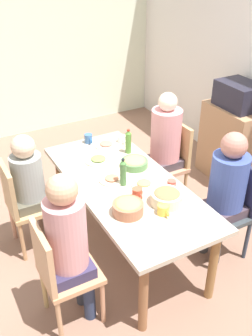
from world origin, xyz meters
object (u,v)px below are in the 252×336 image
cup_1 (137,193)px  side_cabinet (232,143)px  person_1 (30,183)px  bowl_0 (134,162)px  chair_3 (231,206)px  dining_table (126,191)px  plate_0 (106,145)px  plate_1 (112,179)px  microwave (239,95)px  cup_2 (89,139)px  chair_2 (171,159)px  chair_0 (59,270)px  bowl_2 (167,197)px  cup_3 (121,139)px  person_2 (165,141)px  bowl_1 (128,207)px  plate_2 (98,160)px  person_0 (69,240)px  bottle_0 (123,173)px  chair_1 (23,202)px  bottle_1 (128,142)px  plate_3 (144,184)px  cup_0 (163,210)px  cup_4 (172,184)px  person_3 (227,186)px

cup_1 → side_cabinet: side_cabinet is taller
person_1 → bowl_0: person_1 is taller
chair_3 → dining_table: bearing=-120.4°
plate_0 → plate_1: (0.60, -0.24, -0.00)m
microwave → cup_2: bearing=-100.4°
plate_1 → cup_2: bearing=171.4°
dining_table → cup_2: cup_2 is taller
chair_2 → bowl_0: size_ratio=3.66×
person_1 → microwave: microwave is taller
microwave → chair_0: bearing=-68.3°
bowl_2 → cup_1: 0.24m
dining_table → cup_3: cup_3 is taller
plate_0 → bowl_0: bowl_0 is taller
person_2 → bowl_1: person_2 is taller
person_1 → side_cabinet: 2.42m
plate_2 → bowl_1: size_ratio=1.07×
person_0 → bowl_0: (-0.67, 0.91, 0.01)m
person_1 → plate_0: 0.88m
bottle_0 → person_1: bearing=-125.4°
chair_1 → plate_0: bearing=103.2°
cup_2 → bottle_1: bearing=34.4°
plate_2 → plate_3: size_ratio=1.17×
bowl_0 → cup_0: bearing=-12.4°
cup_1 → bottle_1: 0.77m
cup_0 → cup_2: (-1.34, -0.02, 0.01)m
plate_1 → cup_4: bearing=48.1°
dining_table → bottle_1: bearing=148.9°
bowl_0 → bowl_1: bearing=-33.9°
person_2 → chair_3: size_ratio=1.40×
cup_4 → bottle_0: bearing=-126.4°
cup_1 → side_cabinet: (-0.76, 1.73, -0.33)m
bowl_2 → cup_4: 0.22m
chair_2 → bottle_0: size_ratio=3.59×
plate_0 → cup_3: (0.01, 0.17, 0.02)m
dining_table → cup_4: cup_4 is taller
person_1 → dining_table: bearing=56.4°
person_1 → bowl_2: bearing=44.1°
plate_0 → bottle_1: bottle_1 is taller
plate_0 → cup_2: size_ratio=2.02×
chair_0 → person_2: bearing=121.9°
plate_0 → microwave: bearing=84.0°
plate_3 → bottle_0: bottle_0 is taller
chair_1 → bowl_2: chair_1 is taller
cup_0 → cup_4: cup_0 is taller
bowl_2 → cup_0: (0.11, -0.10, -0.02)m
chair_0 → cup_1: size_ratio=7.52×
bowl_2 → cup_0: bearing=-43.4°
cup_2 → chair_2: bearing=64.4°
person_3 → cup_0: size_ratio=9.90×
dining_table → chair_1: 0.93m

